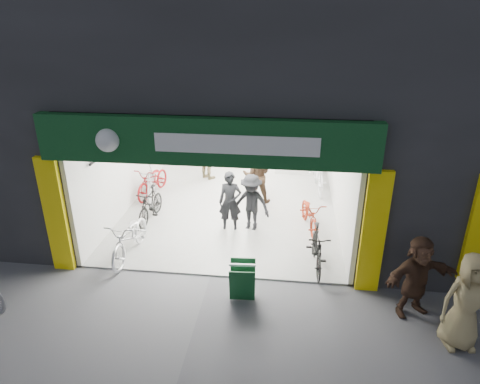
% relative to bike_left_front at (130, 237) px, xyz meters
% --- Properties ---
extents(ground, '(60.00, 60.00, 0.00)m').
position_rel_bike_left_front_xyz_m(ground, '(1.95, -0.60, -0.50)').
color(ground, '#56565B').
rests_on(ground, ground).
extents(building, '(17.00, 10.27, 8.00)m').
position_rel_bike_left_front_xyz_m(building, '(2.86, 4.39, 3.82)').
color(building, '#232326').
rests_on(building, ground).
extents(bike_left_front, '(0.75, 1.92, 1.00)m').
position_rel_bike_left_front_xyz_m(bike_left_front, '(0.00, 0.00, 0.00)').
color(bike_left_front, silver).
rests_on(bike_left_front, ground).
extents(bike_left_midfront, '(0.58, 1.59, 0.94)m').
position_rel_bike_left_front_xyz_m(bike_left_midfront, '(-0.09, 1.77, -0.03)').
color(bike_left_midfront, black).
rests_on(bike_left_midfront, ground).
extents(bike_left_midback, '(0.94, 1.89, 0.95)m').
position_rel_bike_left_front_xyz_m(bike_left_midback, '(-0.55, 3.45, -0.02)').
color(bike_left_midback, maroon).
rests_on(bike_left_midback, ground).
extents(bike_left_back, '(0.77, 1.68, 0.98)m').
position_rel_bike_left_front_xyz_m(bike_left_back, '(-0.55, 3.25, -0.01)').
color(bike_left_back, '#AAAAAE').
rests_on(bike_left_back, ground).
extents(bike_right_front, '(0.53, 1.63, 0.97)m').
position_rel_bike_left_front_xyz_m(bike_right_front, '(4.21, 0.00, -0.01)').
color(bike_right_front, black).
rests_on(bike_right_front, ground).
extents(bike_right_mid, '(0.88, 1.74, 0.87)m').
position_rel_bike_left_front_xyz_m(bike_right_mid, '(4.12, 1.78, -0.06)').
color(bike_right_mid, maroon).
rests_on(bike_right_mid, ground).
extents(bike_right_back, '(0.69, 1.99, 1.17)m').
position_rel_bike_left_front_xyz_m(bike_right_back, '(4.45, 4.41, 0.09)').
color(bike_right_back, silver).
rests_on(bike_right_back, ground).
extents(customer_a, '(0.61, 0.42, 1.59)m').
position_rel_bike_left_front_xyz_m(customer_a, '(2.10, 1.52, 0.30)').
color(customer_a, black).
rests_on(customer_a, ground).
extents(customer_b, '(0.87, 0.69, 1.70)m').
position_rel_bike_left_front_xyz_m(customer_b, '(2.63, 3.31, 0.35)').
color(customer_b, '#342317').
rests_on(customer_b, ground).
extents(customer_c, '(1.12, 0.84, 1.53)m').
position_rel_bike_left_front_xyz_m(customer_c, '(2.63, 1.57, 0.27)').
color(customer_c, black).
rests_on(customer_c, ground).
extents(customer_d, '(1.10, 0.96, 1.78)m').
position_rel_bike_left_front_xyz_m(customer_d, '(0.88, 4.89, 0.39)').
color(customer_d, olive).
rests_on(customer_d, ground).
extents(pedestrian_near, '(0.92, 0.64, 1.77)m').
position_rel_bike_left_front_xyz_m(pedestrian_near, '(6.53, -2.07, 0.39)').
color(pedestrian_near, '#9C8A5A').
rests_on(pedestrian_near, ground).
extents(pedestrian_far, '(1.56, 1.04, 1.61)m').
position_rel_bike_left_front_xyz_m(pedestrian_far, '(5.94, -1.30, 0.31)').
color(pedestrian_far, '#3E281C').
rests_on(pedestrian_far, ground).
extents(sandwich_board, '(0.52, 0.54, 0.77)m').
position_rel_bike_left_front_xyz_m(sandwich_board, '(2.72, -1.25, -0.08)').
color(sandwich_board, '#0F3F1D').
rests_on(sandwich_board, ground).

